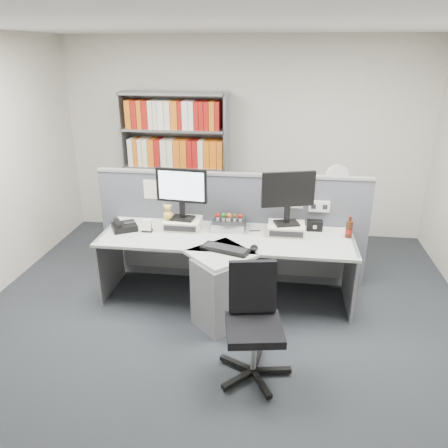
# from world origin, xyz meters

# --- Properties ---
(ground) EXTENTS (5.50, 5.50, 0.00)m
(ground) POSITION_xyz_m (0.00, 0.00, 0.00)
(ground) COLOR #2D3035
(ground) RESTS_ON ground
(room_shell) EXTENTS (5.04, 5.54, 2.72)m
(room_shell) POSITION_xyz_m (0.00, 0.00, 1.79)
(room_shell) COLOR beige
(room_shell) RESTS_ON ground
(partition) EXTENTS (3.00, 0.08, 1.27)m
(partition) POSITION_xyz_m (0.00, 1.25, 0.65)
(partition) COLOR #5A5C66
(partition) RESTS_ON ground
(desk) EXTENTS (2.60, 1.20, 0.72)m
(desk) POSITION_xyz_m (0.00, 0.60, 0.46)
(desk) COLOR #B9B9B2
(desk) RESTS_ON ground
(monitor_riser_left) EXTENTS (0.38, 0.31, 0.10)m
(monitor_riser_left) POSITION_xyz_m (-0.49, 0.98, 0.77)
(monitor_riser_left) COLOR beige
(monitor_riser_left) RESTS_ON desk
(monitor_riser_right) EXTENTS (0.38, 0.31, 0.10)m
(monitor_riser_right) POSITION_xyz_m (0.61, 0.98, 0.77)
(monitor_riser_right) COLOR beige
(monitor_riser_right) RESTS_ON desk
(monitor_left) EXTENTS (0.54, 0.19, 0.55)m
(monitor_left) POSITION_xyz_m (-0.49, 0.98, 1.15)
(monitor_left) COLOR black
(monitor_left) RESTS_ON monitor_riser_left
(monitor_right) EXTENTS (0.54, 0.24, 0.56)m
(monitor_right) POSITION_xyz_m (0.61, 0.98, 1.15)
(monitor_right) COLOR black
(monitor_right) RESTS_ON monitor_riser_right
(desktop_pc) EXTENTS (0.34, 0.31, 0.09)m
(desktop_pc) POSITION_xyz_m (0.00, 1.03, 0.77)
(desktop_pc) COLOR black
(desktop_pc) RESTS_ON desk
(figurines) EXTENTS (0.29, 0.05, 0.09)m
(figurines) POSITION_xyz_m (0.00, 1.02, 0.86)
(figurines) COLOR beige
(figurines) RESTS_ON desktop_pc
(keyboard) EXTENTS (0.50, 0.32, 0.03)m
(keyboard) POSITION_xyz_m (0.04, 0.47, 0.74)
(keyboard) COLOR black
(keyboard) RESTS_ON desk
(mouse) EXTENTS (0.08, 0.12, 0.05)m
(mouse) POSITION_xyz_m (0.31, 0.51, 0.74)
(mouse) COLOR black
(mouse) RESTS_ON desk
(desk_phone) EXTENTS (0.32, 0.32, 0.11)m
(desk_phone) POSITION_xyz_m (-1.10, 0.84, 0.76)
(desk_phone) COLOR black
(desk_phone) RESTS_ON desk
(desk_calendar) EXTENTS (0.11, 0.08, 0.13)m
(desk_calendar) POSITION_xyz_m (-0.84, 0.83, 0.78)
(desk_calendar) COLOR black
(desk_calendar) RESTS_ON desk
(plush_toy) EXTENTS (0.10, 0.10, 0.17)m
(plush_toy) POSITION_xyz_m (-0.64, 0.95, 0.89)
(plush_toy) COLOR gold
(plush_toy) RESTS_ON monitor_riser_left
(speaker) EXTENTS (0.17, 0.09, 0.11)m
(speaker) POSITION_xyz_m (0.91, 1.10, 0.78)
(speaker) COLOR black
(speaker) RESTS_ON desk
(cola_bottle) EXTENTS (0.07, 0.07, 0.23)m
(cola_bottle) POSITION_xyz_m (1.24, 0.95, 0.81)
(cola_bottle) COLOR #3F190A
(cola_bottle) RESTS_ON desk
(shelving_unit) EXTENTS (1.41, 0.40, 2.00)m
(shelving_unit) POSITION_xyz_m (-0.90, 2.44, 0.98)
(shelving_unit) COLOR gray
(shelving_unit) RESTS_ON ground
(filing_cabinet) EXTENTS (0.45, 0.61, 0.70)m
(filing_cabinet) POSITION_xyz_m (1.20, 1.99, 0.35)
(filing_cabinet) COLOR gray
(filing_cabinet) RESTS_ON ground
(desk_fan) EXTENTS (0.30, 0.19, 0.52)m
(desk_fan) POSITION_xyz_m (1.20, 1.99, 1.03)
(desk_fan) COLOR white
(desk_fan) RESTS_ON filing_cabinet
(office_chair) EXTENTS (0.61, 0.61, 0.93)m
(office_chair) POSITION_xyz_m (0.37, -0.31, 0.50)
(office_chair) COLOR silver
(office_chair) RESTS_ON ground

